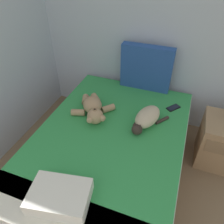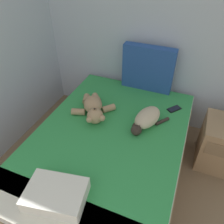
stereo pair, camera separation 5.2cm
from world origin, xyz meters
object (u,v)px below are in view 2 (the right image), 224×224
object	(u,v)px
cat	(146,119)
cell_phone	(174,109)
patterned_cushion	(148,68)
bed	(109,153)
teddy_bear	(94,108)
throw_pillow	(56,195)

from	to	relation	value
cat	cell_phone	size ratio (longest dim) A/B	2.63
patterned_cushion	cell_phone	size ratio (longest dim) A/B	3.59
bed	teddy_bear	bearing A→B (deg)	139.49
teddy_bear	cell_phone	xyz separation A→B (m)	(0.75, 0.38, -0.07)
cell_phone	throw_pillow	xyz separation A→B (m)	(-0.58, -1.32, 0.05)
bed	cat	size ratio (longest dim) A/B	4.59
bed	throw_pillow	distance (m)	0.79
teddy_bear	cell_phone	bearing A→B (deg)	26.97
bed	cell_phone	distance (m)	0.82
cat	throw_pillow	bearing A→B (deg)	-110.46
patterned_cushion	throw_pillow	xyz separation A→B (m)	(-0.19, -1.61, -0.20)
bed	cat	bearing A→B (deg)	43.04
patterned_cushion	cell_phone	xyz separation A→B (m)	(0.39, -0.29, -0.25)
patterned_cushion	cell_phone	bearing A→B (deg)	-37.07
patterned_cushion	teddy_bear	xyz separation A→B (m)	(-0.36, -0.67, -0.18)
teddy_bear	throw_pillow	bearing A→B (deg)	-79.64
cat	teddy_bear	bearing A→B (deg)	-175.52
teddy_bear	cell_phone	world-z (taller)	teddy_bear
cell_phone	teddy_bear	bearing A→B (deg)	-153.03
patterned_cushion	teddy_bear	world-z (taller)	patterned_cushion
teddy_bear	bed	bearing A→B (deg)	-40.51
teddy_bear	cell_phone	distance (m)	0.84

